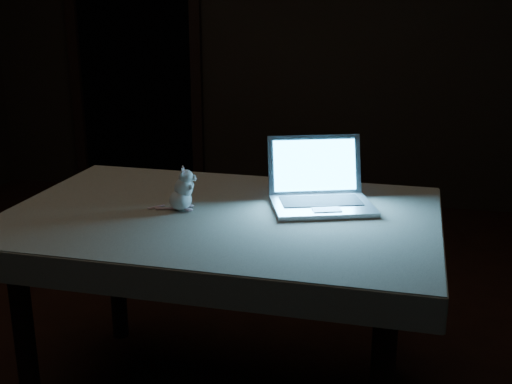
# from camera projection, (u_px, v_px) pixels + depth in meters

# --- Properties ---
(floor) EXTENTS (5.00, 5.00, 0.00)m
(floor) POSITION_uv_depth(u_px,v_px,m) (159.00, 375.00, 2.58)
(floor) COLOR black
(floor) RESTS_ON ground
(back_wall) EXTENTS (4.50, 0.04, 2.60)m
(back_wall) POSITION_uv_depth(u_px,v_px,m) (278.00, 22.00, 4.54)
(back_wall) COLOR black
(back_wall) RESTS_ON ground
(doorway) EXTENTS (1.06, 0.36, 2.13)m
(doorway) POSITION_uv_depth(u_px,v_px,m) (135.00, 53.00, 4.84)
(doorway) COLOR black
(doorway) RESTS_ON back_wall
(table) EXTENTS (1.40, 0.92, 0.74)m
(table) POSITION_uv_depth(u_px,v_px,m) (223.00, 310.00, 2.33)
(table) COLOR black
(table) RESTS_ON floor
(tablecloth) EXTENTS (1.57, 1.13, 0.10)m
(tablecloth) POSITION_uv_depth(u_px,v_px,m) (245.00, 224.00, 2.26)
(tablecloth) COLOR #B8AF9B
(tablecloth) RESTS_ON table
(laptop) EXTENTS (0.43, 0.40, 0.24)m
(laptop) POSITION_uv_depth(u_px,v_px,m) (323.00, 176.00, 2.23)
(laptop) COLOR #B2B2B7
(laptop) RESTS_ON tablecloth
(plush_mouse) EXTENTS (0.13, 0.13, 0.15)m
(plush_mouse) POSITION_uv_depth(u_px,v_px,m) (180.00, 189.00, 2.23)
(plush_mouse) COLOR white
(plush_mouse) RESTS_ON tablecloth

